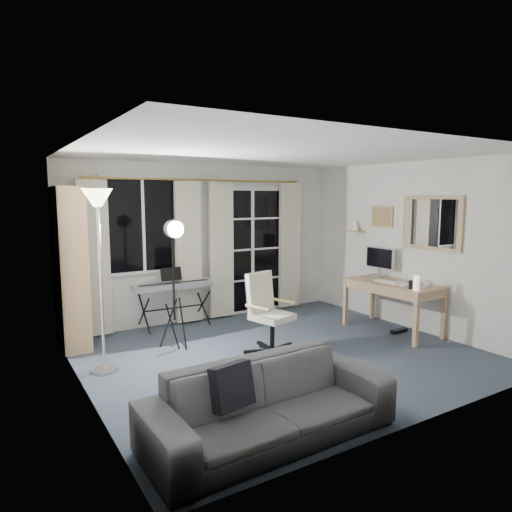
% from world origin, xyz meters
% --- Properties ---
extents(floor, '(4.50, 4.00, 0.02)m').
position_xyz_m(floor, '(0.00, 0.00, -0.01)').
color(floor, '#3A4555').
rests_on(floor, ground).
extents(window, '(1.20, 0.08, 1.40)m').
position_xyz_m(window, '(-1.05, 1.97, 1.50)').
color(window, white).
rests_on(window, floor).
extents(french_door, '(1.32, 0.09, 2.11)m').
position_xyz_m(french_door, '(0.75, 1.97, 1.03)').
color(french_door, white).
rests_on(french_door, floor).
extents(curtains, '(3.60, 0.07, 2.13)m').
position_xyz_m(curtains, '(-0.14, 1.88, 1.09)').
color(curtains, gold).
rests_on(curtains, floor).
extents(bookshelf, '(0.35, 0.95, 2.03)m').
position_xyz_m(bookshelf, '(-2.13, 1.71, 0.96)').
color(bookshelf, tan).
rests_on(bookshelf, floor).
extents(torchiere_lamp, '(0.42, 0.42, 1.99)m').
position_xyz_m(torchiere_lamp, '(-1.96, 0.57, 1.60)').
color(torchiere_lamp, '#B2B2B7').
rests_on(torchiere_lamp, floor).
extents(keyboard_piano, '(1.15, 0.58, 0.83)m').
position_xyz_m(keyboard_piano, '(-0.71, 1.70, 0.63)').
color(keyboard_piano, black).
rests_on(keyboard_piano, floor).
extents(studio_light, '(0.30, 0.33, 1.66)m').
position_xyz_m(studio_light, '(-1.03, 0.83, 1.33)').
color(studio_light, black).
rests_on(studio_light, floor).
extents(office_chair, '(0.69, 0.66, 0.99)m').
position_xyz_m(office_chair, '(-0.11, 0.19, 0.58)').
color(office_chair, black).
rests_on(office_chair, floor).
extents(desk, '(0.71, 1.35, 0.71)m').
position_xyz_m(desk, '(1.88, -0.02, 0.62)').
color(desk, tan).
rests_on(desk, floor).
extents(monitor, '(0.17, 0.51, 0.44)m').
position_xyz_m(monitor, '(2.08, 0.43, 0.98)').
color(monitor, silver).
rests_on(monitor, desk).
extents(desk_clutter, '(0.40, 0.81, 0.90)m').
position_xyz_m(desk_clutter, '(1.82, -0.25, 0.56)').
color(desk_clutter, white).
rests_on(desk_clutter, desk).
extents(mug, '(0.12, 0.10, 0.12)m').
position_xyz_m(mug, '(1.98, -0.52, 0.77)').
color(mug, silver).
rests_on(mug, desk).
extents(wall_mirror, '(0.04, 0.94, 0.74)m').
position_xyz_m(wall_mirror, '(2.22, -0.35, 1.55)').
color(wall_mirror, tan).
rests_on(wall_mirror, floor).
extents(framed_print, '(0.03, 0.42, 0.32)m').
position_xyz_m(framed_print, '(2.23, 0.55, 1.60)').
color(framed_print, tan).
rests_on(framed_print, floor).
extents(wall_shelf, '(0.16, 0.30, 0.18)m').
position_xyz_m(wall_shelf, '(2.16, 1.05, 1.41)').
color(wall_shelf, tan).
rests_on(wall_shelf, floor).
extents(sofa, '(2.03, 0.63, 0.79)m').
position_xyz_m(sofa, '(-1.18, -1.55, 0.40)').
color(sofa, '#323234').
rests_on(sofa, floor).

